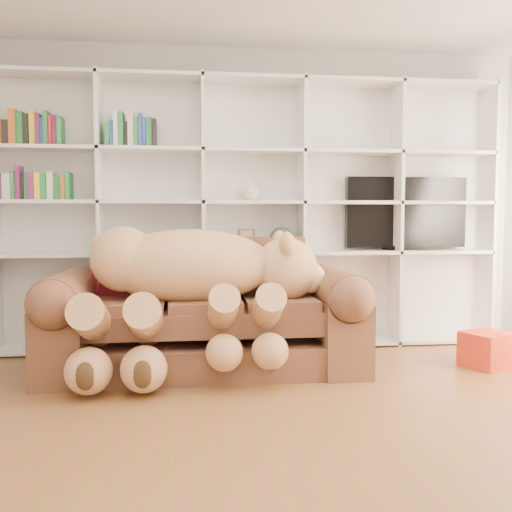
{
  "coord_description": "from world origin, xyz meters",
  "views": [
    {
      "loc": [
        -0.59,
        -2.74,
        1.18
      ],
      "look_at": [
        -0.05,
        1.63,
        0.87
      ],
      "focal_mm": 40.0,
      "sensor_mm": 36.0,
      "label": 1
    }
  ],
  "objects": [
    {
      "name": "picture_frame",
      "position": [
        -0.06,
        2.3,
        0.97
      ],
      "size": [
        0.16,
        0.06,
        0.19
      ],
      "primitive_type": "cube",
      "rotation": [
        0.0,
        0.0,
        0.21
      ],
      "color": "#513B1B",
      "rests_on": "bookshelf"
    },
    {
      "name": "wall_back",
      "position": [
        0.0,
        2.5,
        1.35
      ],
      "size": [
        5.0,
        0.02,
        2.7
      ],
      "primitive_type": "cube",
      "color": "silver",
      "rests_on": "floor"
    },
    {
      "name": "sofa",
      "position": [
        -0.46,
        1.64,
        0.38
      ],
      "size": [
        2.38,
        1.03,
        1.0
      ],
      "color": "brown",
      "rests_on": "floor"
    },
    {
      "name": "floor",
      "position": [
        0.0,
        0.0,
        0.0
      ],
      "size": [
        5.0,
        5.0,
        0.0
      ],
      "primitive_type": "plane",
      "color": "brown",
      "rests_on": "ground"
    },
    {
      "name": "shelf_vase",
      "position": [
        -0.03,
        2.3,
        1.41
      ],
      "size": [
        0.23,
        0.23,
        0.19
      ],
      "primitive_type": "imported",
      "rotation": [
        0.0,
        0.0,
        0.26
      ],
      "color": "beige",
      "rests_on": "bookshelf"
    },
    {
      "name": "figurine_tall",
      "position": [
        -0.97,
        2.3,
        0.95
      ],
      "size": [
        0.1,
        0.1,
        0.17
      ],
      "primitive_type": "cylinder",
      "rotation": [
        0.0,
        0.0,
        0.23
      ],
      "color": "beige",
      "rests_on": "bookshelf"
    },
    {
      "name": "figurine_short",
      "position": [
        -0.76,
        2.3,
        0.93
      ],
      "size": [
        0.09,
        0.09,
        0.12
      ],
      "primitive_type": "cylinder",
      "rotation": [
        0.0,
        0.0,
        -0.32
      ],
      "color": "beige",
      "rests_on": "bookshelf"
    },
    {
      "name": "bookshelf",
      "position": [
        -0.24,
        2.36,
        1.31
      ],
      "size": [
        4.43,
        0.35,
        2.4
      ],
      "color": "white",
      "rests_on": "floor"
    },
    {
      "name": "gift_box",
      "position": [
        1.75,
        1.42,
        0.13
      ],
      "size": [
        0.44,
        0.43,
        0.27
      ],
      "primitive_type": "cube",
      "rotation": [
        0.0,
        0.0,
        0.42
      ],
      "color": "red",
      "rests_on": "floor"
    },
    {
      "name": "green_vase",
      "position": [
        0.26,
        2.3,
        0.97
      ],
      "size": [
        0.22,
        0.22,
        0.22
      ],
      "primitive_type": "sphere",
      "color": "#305F3B",
      "rests_on": "bookshelf"
    },
    {
      "name": "snow_globe",
      "position": [
        -0.66,
        2.3,
        0.92
      ],
      "size": [
        0.1,
        0.1,
        0.1
      ],
      "primitive_type": "sphere",
      "color": "silver",
      "rests_on": "bookshelf"
    },
    {
      "name": "throw_pillow",
      "position": [
        -1.08,
        1.81,
        0.74
      ],
      "size": [
        0.53,
        0.43,
        0.49
      ],
      "primitive_type": "cube",
      "rotation": [
        -0.24,
        0.0,
        -0.43
      ],
      "color": "#5F1011",
      "rests_on": "sofa"
    },
    {
      "name": "teddy_bear",
      "position": [
        -0.55,
        1.44,
        0.71
      ],
      "size": [
        1.86,
        1.0,
        1.08
      ],
      "rotation": [
        0.0,
        0.0,
        0.02
      ],
      "color": "tan",
      "rests_on": "sofa"
    },
    {
      "name": "tv",
      "position": [
        1.44,
        2.35,
        1.2
      ],
      "size": [
        1.14,
        0.18,
        0.67
      ],
      "color": "black",
      "rests_on": "bookshelf"
    }
  ]
}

